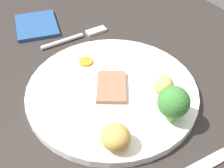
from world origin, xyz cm
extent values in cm
cube|color=#2B2623|center=(0.00, 0.00, 1.80)|extent=(120.00, 84.00, 3.60)
cylinder|color=white|center=(2.29, 2.57, 4.30)|extent=(29.65, 29.65, 1.40)
cube|color=#9E664C|center=(2.26, 2.47, 5.40)|extent=(9.12, 8.36, 0.80)
ellipsoid|color=#D8B260|center=(7.55, 9.37, 6.52)|extent=(4.53, 4.52, 3.04)
ellipsoid|color=tan|center=(12.54, -3.46, 6.88)|extent=(5.78, 5.72, 3.75)
cylinder|color=orange|center=(-6.37, 2.23, 5.21)|extent=(2.68, 2.68, 0.41)
cylinder|color=#8CB766|center=(12.87, 6.59, 5.91)|extent=(1.72, 1.72, 1.82)
sphere|color=#387A33|center=(12.87, 6.59, 8.54)|extent=(4.92, 4.92, 4.92)
cylinder|color=silver|center=(-16.42, 2.09, 4.05)|extent=(1.18, 9.52, 0.90)
cube|color=silver|center=(-16.17, 10.33, 3.90)|extent=(2.13, 4.56, 0.60)
cube|color=silver|center=(21.31, 4.70, 3.80)|extent=(2.54, 10.60, 0.40)
cube|color=navy|center=(-25.43, 0.16, 4.00)|extent=(13.07, 11.70, 0.80)
camera|label=1|loc=(33.78, -17.84, 40.78)|focal=48.26mm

